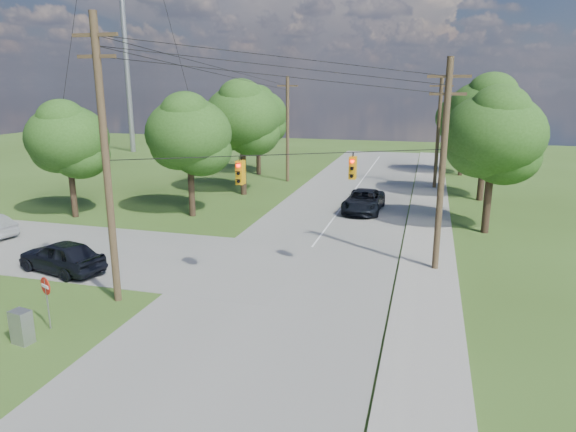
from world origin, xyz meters
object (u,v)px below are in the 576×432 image
(pole_ne, at_px, (443,164))
(control_cabinet, at_px, (22,327))
(pole_north_e, at_px, (438,132))
(pole_north_w, at_px, (288,128))
(car_main_north, at_px, (364,201))
(do_not_enter_sign, at_px, (46,291))
(pole_sw, at_px, (106,160))
(car_cross_dark, at_px, (62,256))

(pole_ne, relative_size, control_cabinet, 8.20)
(pole_north_e, bearing_deg, pole_north_w, 180.00)
(pole_north_e, bearing_deg, car_main_north, -116.06)
(do_not_enter_sign, bearing_deg, car_main_north, 91.24)
(pole_ne, bearing_deg, pole_sw, -150.62)
(pole_ne, height_order, car_main_north, pole_ne)
(pole_sw, xyz_separation_m, pole_north_e, (13.50, 29.60, -1.10))
(control_cabinet, bearing_deg, pole_north_w, 98.53)
(car_main_north, bearing_deg, pole_ne, -64.21)
(pole_north_e, distance_m, car_main_north, 12.43)
(car_cross_dark, xyz_separation_m, control_cabinet, (3.54, -6.64, -0.22))
(pole_ne, xyz_separation_m, pole_north_e, (-0.00, 22.00, -0.34))
(pole_ne, distance_m, pole_north_w, 26.03)
(pole_ne, height_order, do_not_enter_sign, pole_ne)
(pole_north_w, height_order, control_cabinet, pole_north_w)
(car_main_north, bearing_deg, do_not_enter_sign, -111.00)
(do_not_enter_sign, bearing_deg, pole_ne, 60.54)
(pole_north_w, relative_size, do_not_enter_sign, 4.70)
(car_cross_dark, bearing_deg, pole_ne, 119.80)
(control_cabinet, bearing_deg, pole_ne, 48.98)
(pole_north_e, bearing_deg, do_not_enter_sign, -113.87)
(pole_north_w, distance_m, car_main_north, 14.33)
(pole_sw, relative_size, car_main_north, 2.10)
(control_cabinet, bearing_deg, car_main_north, 77.71)
(car_main_north, bearing_deg, pole_north_e, 65.76)
(pole_north_w, relative_size, control_cabinet, 7.81)
(pole_ne, xyz_separation_m, pole_north_w, (-13.90, 22.00, -0.34))
(pole_ne, height_order, car_cross_dark, pole_ne)
(pole_north_e, xyz_separation_m, control_cabinet, (-14.63, -33.94, -4.49))
(pole_sw, relative_size, pole_ne, 1.14)
(car_cross_dark, height_order, control_cabinet, car_cross_dark)
(control_cabinet, bearing_deg, do_not_enter_sign, 92.68)
(car_main_north, height_order, control_cabinet, car_main_north)
(car_main_north, relative_size, do_not_enter_sign, 2.69)
(pole_ne, bearing_deg, car_main_north, 113.97)
(control_cabinet, distance_m, do_not_enter_sign, 1.55)
(pole_sw, height_order, do_not_enter_sign, pole_sw)
(pole_sw, xyz_separation_m, car_cross_dark, (-4.66, 2.30, -5.37))
(pole_north_e, height_order, control_cabinet, pole_north_e)
(pole_sw, xyz_separation_m, do_not_enter_sign, (-0.97, -3.10, -4.66))
(pole_north_w, xyz_separation_m, do_not_enter_sign, (-0.57, -32.70, -3.56))
(pole_ne, relative_size, do_not_enter_sign, 4.94)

